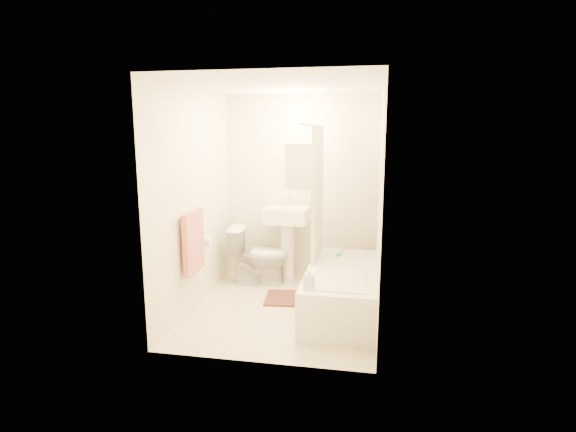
% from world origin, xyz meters
% --- Properties ---
extents(floor, '(2.40, 2.40, 0.00)m').
position_xyz_m(floor, '(0.00, 0.00, 0.00)').
color(floor, beige).
rests_on(floor, ground).
extents(ceiling, '(2.40, 2.40, 0.00)m').
position_xyz_m(ceiling, '(0.00, 0.00, 2.40)').
color(ceiling, white).
rests_on(ceiling, ground).
extents(wall_back, '(2.00, 0.02, 2.40)m').
position_xyz_m(wall_back, '(0.00, 1.20, 1.20)').
color(wall_back, beige).
rests_on(wall_back, ground).
extents(wall_left, '(0.02, 2.40, 2.40)m').
position_xyz_m(wall_left, '(-1.00, 0.00, 1.20)').
color(wall_left, beige).
rests_on(wall_left, ground).
extents(wall_right, '(0.02, 2.40, 2.40)m').
position_xyz_m(wall_right, '(1.00, 0.00, 1.20)').
color(wall_right, beige).
rests_on(wall_right, ground).
extents(mirror, '(0.40, 0.03, 0.55)m').
position_xyz_m(mirror, '(0.00, 1.18, 1.50)').
color(mirror, white).
rests_on(mirror, wall_back).
extents(curtain_rod, '(0.03, 1.70, 0.03)m').
position_xyz_m(curtain_rod, '(0.30, 0.10, 2.00)').
color(curtain_rod, silver).
rests_on(curtain_rod, wall_back).
extents(shower_curtain, '(0.04, 0.80, 1.55)m').
position_xyz_m(shower_curtain, '(0.30, 0.50, 1.22)').
color(shower_curtain, silver).
rests_on(shower_curtain, curtain_rod).
extents(towel_bar, '(0.02, 0.60, 0.02)m').
position_xyz_m(towel_bar, '(-0.96, -0.25, 1.10)').
color(towel_bar, silver).
rests_on(towel_bar, wall_left).
extents(towel, '(0.06, 0.45, 0.66)m').
position_xyz_m(towel, '(-0.93, -0.25, 0.78)').
color(towel, '#CC7266').
rests_on(towel, towel_bar).
extents(toilet_paper, '(0.11, 0.12, 0.12)m').
position_xyz_m(toilet_paper, '(-0.93, 0.12, 0.70)').
color(toilet_paper, white).
rests_on(toilet_paper, wall_left).
extents(toilet, '(0.78, 0.47, 0.73)m').
position_xyz_m(toilet, '(-0.48, 0.78, 0.37)').
color(toilet, white).
rests_on(toilet, floor).
extents(sink, '(0.56, 0.46, 1.06)m').
position_xyz_m(sink, '(-0.14, 0.95, 0.53)').
color(sink, white).
rests_on(sink, floor).
extents(bathtub, '(0.74, 1.69, 0.48)m').
position_xyz_m(bathtub, '(0.63, 0.06, 0.24)').
color(bathtub, white).
rests_on(bathtub, floor).
extents(bath_mat, '(0.71, 0.56, 0.02)m').
position_xyz_m(bath_mat, '(0.06, 0.30, 0.01)').
color(bath_mat, '#562B24').
rests_on(bath_mat, floor).
extents(soap_bottle, '(0.11, 0.11, 0.18)m').
position_xyz_m(soap_bottle, '(0.36, -0.60, 0.57)').
color(soap_bottle, white).
rests_on(soap_bottle, bathtub).
extents(scrub_brush, '(0.07, 0.18, 0.04)m').
position_xyz_m(scrub_brush, '(0.57, 0.58, 0.50)').
color(scrub_brush, '#47BD54').
rests_on(scrub_brush, bathtub).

